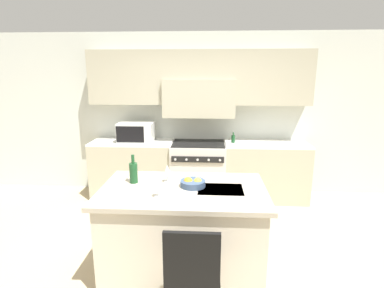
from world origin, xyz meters
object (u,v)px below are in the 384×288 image
object	(u,v)px
wine_bottle	(133,172)
oil_bottle_on_counter	(233,139)
range_stove	(198,170)
fruit_bowl	(193,183)
microwave	(136,132)
wine_glass_far	(167,170)
island_chair	(193,279)
wine_glass_near	(158,184)

from	to	relation	value
wine_bottle	oil_bottle_on_counter	xyz separation A→B (m)	(1.16, 1.86, -0.04)
range_stove	fruit_bowl	world-z (taller)	fruit_bowl
microwave	oil_bottle_on_counter	xyz separation A→B (m)	(1.59, 0.00, -0.09)
range_stove	wine_glass_far	bearing A→B (deg)	-98.09
microwave	fruit_bowl	bearing A→B (deg)	-61.69
fruit_bowl	range_stove	bearing A→B (deg)	90.44
microwave	wine_bottle	distance (m)	1.91
fruit_bowl	wine_glass_far	bearing A→B (deg)	157.55
range_stove	oil_bottle_on_counter	world-z (taller)	oil_bottle_on_counter
island_chair	microwave	bearing A→B (deg)	111.10
island_chair	wine_bottle	size ratio (longest dim) A/B	3.34
wine_glass_far	fruit_bowl	bearing A→B (deg)	-22.45
microwave	fruit_bowl	size ratio (longest dim) A/B	2.25
microwave	island_chair	world-z (taller)	microwave
wine_bottle	range_stove	bearing A→B (deg)	71.90
wine_bottle	wine_glass_near	bearing A→B (deg)	-48.24
island_chair	wine_bottle	bearing A→B (deg)	124.64
range_stove	wine_bottle	size ratio (longest dim) A/B	3.14
wine_glass_near	wine_glass_far	bearing A→B (deg)	85.14
island_chair	wine_glass_near	bearing A→B (deg)	119.92
wine_glass_near	wine_glass_far	distance (m)	0.39
range_stove	fruit_bowl	xyz separation A→B (m)	(0.01, -1.91, 0.51)
island_chair	fruit_bowl	xyz separation A→B (m)	(-0.05, 0.89, 0.42)
wine_glass_near	wine_glass_far	world-z (taller)	same
wine_bottle	wine_glass_far	distance (m)	0.35
wine_bottle	fruit_bowl	bearing A→B (deg)	-6.63
wine_bottle	wine_glass_near	world-z (taller)	wine_bottle
range_stove	fruit_bowl	distance (m)	1.98
oil_bottle_on_counter	range_stove	bearing A→B (deg)	-177.60
wine_glass_far	fruit_bowl	distance (m)	0.31
fruit_bowl	oil_bottle_on_counter	distance (m)	2.01
range_stove	microwave	bearing A→B (deg)	178.96
wine_bottle	oil_bottle_on_counter	world-z (taller)	wine_bottle
range_stove	microwave	size ratio (longest dim) A/B	1.65
island_chair	wine_bottle	distance (m)	1.27
range_stove	oil_bottle_on_counter	size ratio (longest dim) A/B	5.56
island_chair	fruit_bowl	world-z (taller)	fruit_bowl
fruit_bowl	oil_bottle_on_counter	bearing A→B (deg)	74.24
wine_glass_far	oil_bottle_on_counter	distance (m)	2.00
island_chair	fruit_bowl	size ratio (longest dim) A/B	3.94
wine_glass_far	oil_bottle_on_counter	xyz separation A→B (m)	(0.82, 1.82, -0.05)
wine_glass_far	microwave	bearing A→B (deg)	112.93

